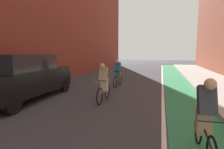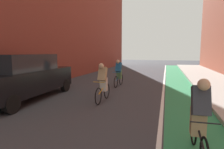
% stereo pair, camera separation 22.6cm
% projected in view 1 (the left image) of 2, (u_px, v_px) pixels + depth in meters
% --- Properties ---
extents(ground_plane, '(77.45, 77.45, 0.00)m').
position_uv_depth(ground_plane, '(118.00, 87.00, 11.02)').
color(ground_plane, '#38383D').
extents(bike_lane_paint, '(1.60, 35.20, 0.00)m').
position_uv_depth(bike_lane_paint, '(177.00, 84.00, 12.05)').
color(bike_lane_paint, '#2D8451').
rests_on(bike_lane_paint, ground).
extents(lane_divider_stripe, '(0.12, 35.20, 0.00)m').
position_uv_depth(lane_divider_stripe, '(162.00, 83.00, 12.28)').
color(lane_divider_stripe, white).
rests_on(lane_divider_stripe, ground).
extents(sidewalk_right, '(3.18, 35.20, 0.14)m').
position_uv_depth(sidewalk_right, '(217.00, 85.00, 11.43)').
color(sidewalk_right, '#A8A59E').
rests_on(sidewalk_right, ground).
extents(parked_suv_black, '(2.01, 4.86, 1.98)m').
position_uv_depth(parked_suv_black, '(26.00, 77.00, 7.94)').
color(parked_suv_black, black).
rests_on(parked_suv_black, ground).
extents(cyclist_mid, '(0.48, 1.69, 1.60)m').
position_uv_depth(cyclist_mid, '(205.00, 115.00, 3.64)').
color(cyclist_mid, black).
rests_on(cyclist_mid, ground).
extents(cyclist_trailing, '(0.48, 1.74, 1.63)m').
position_uv_depth(cyclist_trailing, '(104.00, 82.00, 7.68)').
color(cyclist_trailing, black).
rests_on(cyclist_trailing, ground).
extents(cyclist_far, '(0.48, 1.74, 1.62)m').
position_uv_depth(cyclist_far, '(118.00, 72.00, 11.20)').
color(cyclist_far, black).
rests_on(cyclist_far, ground).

